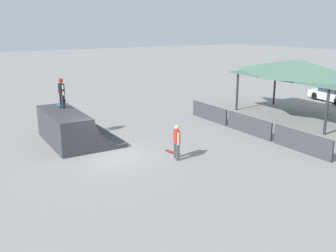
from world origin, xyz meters
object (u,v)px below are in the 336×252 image
at_px(parked_car_white, 333,95).
at_px(bystander_walking, 177,140).
at_px(skater_on_deck, 62,91).
at_px(skateboard_on_deck, 59,106).
at_px(skateboard_on_ground, 172,152).

bearing_deg(parked_car_white, bystander_walking, -64.75).
height_order(skater_on_deck, bystander_walking, skater_on_deck).
bearing_deg(skateboard_on_deck, parked_car_white, 89.16).
xyz_separation_m(skater_on_deck, parked_car_white, (1.44, 22.20, -2.10)).
bearing_deg(bystander_walking, skateboard_on_ground, -1.16).
distance_m(bystander_walking, parked_car_white, 19.25).
bearing_deg(skateboard_on_ground, bystander_walking, 142.70).
bearing_deg(bystander_walking, skater_on_deck, 46.22).
xyz_separation_m(skater_on_deck, skateboard_on_ground, (5.42, 3.84, -2.64)).
bearing_deg(skateboard_on_ground, skater_on_deck, 15.72).
bearing_deg(skateboard_on_deck, skater_on_deck, 13.12).
bearing_deg(skater_on_deck, parked_car_white, 82.94).
height_order(skater_on_deck, parked_car_white, skater_on_deck).
height_order(skateboard_on_deck, skateboard_on_ground, skateboard_on_deck).
xyz_separation_m(skateboard_on_deck, bystander_walking, (6.69, 3.64, -0.86)).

